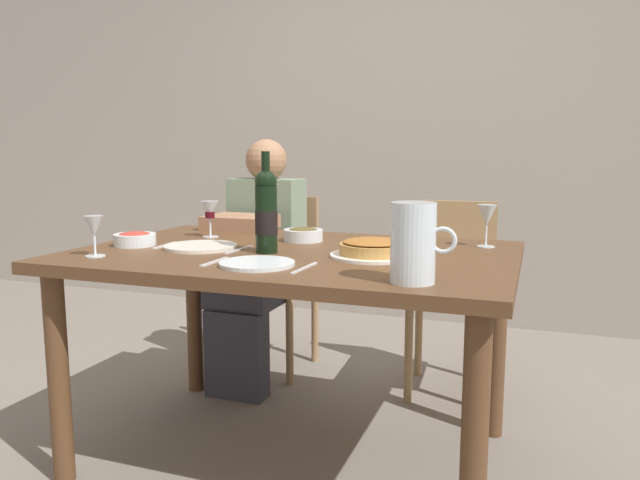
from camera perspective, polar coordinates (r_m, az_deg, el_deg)
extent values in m
plane|color=slate|center=(2.35, -2.38, -19.60)|extent=(8.00, 8.00, 0.00)
cube|color=#A3998E|center=(4.02, 8.67, 12.54)|extent=(8.00, 0.10, 2.80)
cube|color=brown|center=(2.11, -2.50, -1.55)|extent=(1.50, 1.00, 0.04)
cylinder|color=brown|center=(2.22, -23.43, -11.87)|extent=(0.07, 0.07, 0.72)
cylinder|color=brown|center=(1.68, 14.34, -18.20)|extent=(0.07, 0.07, 0.72)
cylinder|color=brown|center=(2.86, -11.78, -6.87)|extent=(0.07, 0.07, 0.72)
cylinder|color=brown|center=(2.46, 16.31, -9.57)|extent=(0.07, 0.07, 0.72)
cylinder|color=black|center=(2.06, -5.08, 1.95)|extent=(0.08, 0.08, 0.23)
sphere|color=black|center=(2.05, -5.13, 5.51)|extent=(0.08, 0.08, 0.08)
cylinder|color=black|center=(2.04, -5.15, 7.05)|extent=(0.03, 0.03, 0.09)
cylinder|color=black|center=(2.06, -5.08, 1.64)|extent=(0.08, 0.08, 0.08)
cylinder|color=silver|center=(1.60, 8.77, -0.27)|extent=(0.12, 0.12, 0.21)
cylinder|color=silver|center=(1.60, 8.74, -1.62)|extent=(0.11, 0.11, 0.13)
torus|color=silver|center=(1.58, 11.53, -0.03)|extent=(0.07, 0.01, 0.07)
cylinder|color=white|center=(1.98, 5.03, -1.48)|extent=(0.28, 0.28, 0.01)
cylinder|color=#C18E47|center=(1.98, 5.04, -0.84)|extent=(0.22, 0.22, 0.03)
ellipsoid|color=#9E6028|center=(1.98, 5.04, -0.17)|extent=(0.20, 0.20, 0.02)
cylinder|color=silver|center=(2.31, -17.05, 0.02)|extent=(0.15, 0.15, 0.04)
ellipsoid|color=#B2382D|center=(2.31, -17.07, 0.39)|extent=(0.12, 0.12, 0.03)
cylinder|color=silver|center=(2.33, -1.59, 0.45)|extent=(0.15, 0.15, 0.04)
ellipsoid|color=brown|center=(2.32, -1.59, 0.84)|extent=(0.12, 0.12, 0.03)
cylinder|color=silver|center=(2.26, 15.34, -0.59)|extent=(0.06, 0.06, 0.00)
cylinder|color=silver|center=(2.26, 15.38, 0.38)|extent=(0.01, 0.01, 0.07)
cone|color=silver|center=(2.25, 15.45, 2.27)|extent=(0.07, 0.07, 0.08)
cylinder|color=silver|center=(2.12, -20.41, -1.42)|extent=(0.06, 0.06, 0.00)
cylinder|color=silver|center=(2.11, -20.46, -0.51)|extent=(0.01, 0.01, 0.06)
cone|color=silver|center=(2.11, -20.55, 1.25)|extent=(0.06, 0.06, 0.07)
cylinder|color=silver|center=(2.47, -10.28, 0.30)|extent=(0.06, 0.06, 0.00)
cylinder|color=silver|center=(2.46, -10.30, 1.17)|extent=(0.01, 0.01, 0.07)
cone|color=silver|center=(2.46, -10.35, 2.81)|extent=(0.07, 0.07, 0.07)
cylinder|color=#470A14|center=(2.46, -10.33, 2.35)|extent=(0.04, 0.04, 0.02)
cylinder|color=silver|center=(1.84, -5.83, -2.23)|extent=(0.23, 0.23, 0.01)
cylinder|color=silver|center=(2.20, -11.17, -0.62)|extent=(0.26, 0.26, 0.01)
cube|color=silver|center=(1.91, -9.89, -2.03)|extent=(0.02, 0.16, 0.00)
cube|color=silver|center=(1.78, -1.48, -2.66)|extent=(0.02, 0.18, 0.00)
cube|color=silver|center=(2.12, -7.70, -0.93)|extent=(0.02, 0.18, 0.00)
cube|color=silver|center=(2.28, -14.41, -0.49)|extent=(0.03, 0.16, 0.00)
cube|color=#9E7A51|center=(3.05, -4.62, -3.80)|extent=(0.40, 0.40, 0.02)
cube|color=#9E7A51|center=(3.18, -3.28, 0.55)|extent=(0.36, 0.03, 0.40)
cylinder|color=#9E7A51|center=(3.04, -8.86, -8.51)|extent=(0.04, 0.04, 0.45)
cylinder|color=#9E7A51|center=(2.90, -2.88, -9.27)|extent=(0.04, 0.04, 0.45)
cylinder|color=#9E7A51|center=(3.33, -6.03, -6.95)|extent=(0.04, 0.04, 0.45)
cylinder|color=#9E7A51|center=(3.20, -0.49, -7.54)|extent=(0.04, 0.04, 0.45)
cube|color=gray|center=(2.97, -5.00, 0.95)|extent=(0.34, 0.20, 0.50)
sphere|color=#9E7051|center=(2.95, -5.08, 7.52)|extent=(0.20, 0.20, 0.20)
cube|color=#33333D|center=(2.85, -6.55, -4.51)|extent=(0.31, 0.38, 0.14)
cube|color=#33333D|center=(2.79, -7.85, -10.56)|extent=(0.27, 0.12, 0.40)
cube|color=#9E7051|center=(2.71, -7.51, 1.69)|extent=(0.29, 0.24, 0.06)
cube|color=#9E7A51|center=(2.81, 12.40, -5.05)|extent=(0.42, 0.42, 0.02)
cube|color=#9E7A51|center=(2.95, 12.80, -0.27)|extent=(0.36, 0.05, 0.40)
cylinder|color=#9E7A51|center=(2.73, 8.34, -10.49)|extent=(0.04, 0.04, 0.45)
cylinder|color=#9E7A51|center=(2.70, 15.61, -10.89)|extent=(0.04, 0.04, 0.45)
cylinder|color=#9E7A51|center=(3.05, 9.29, -8.46)|extent=(0.04, 0.04, 0.45)
cylinder|color=#9E7A51|center=(3.03, 15.75, -8.80)|extent=(0.04, 0.04, 0.45)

